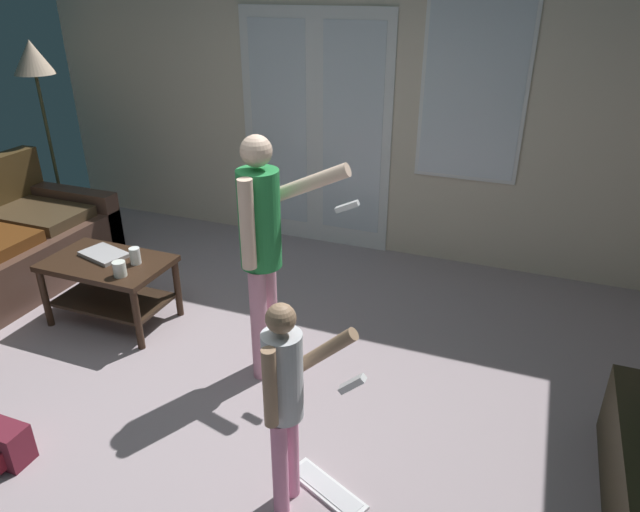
{
  "coord_description": "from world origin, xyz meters",
  "views": [
    {
      "loc": [
        1.74,
        -2.26,
        2.28
      ],
      "look_at": [
        0.76,
        0.25,
        0.97
      ],
      "focal_mm": 32.22,
      "sensor_mm": 36.0,
      "label": 1
    }
  ],
  "objects_px": {
    "person_child": "(286,393)",
    "loose_keyboard": "(327,489)",
    "cup_near_edge": "(120,269)",
    "person_adult": "(263,239)",
    "laptop_closed": "(104,254)",
    "cup_by_laptop": "(135,256)",
    "floor_lamp": "(34,67)",
    "coffee_table": "(110,278)"
  },
  "relations": [
    {
      "from": "person_child",
      "to": "floor_lamp",
      "type": "xyz_separation_m",
      "value": [
        -3.44,
        2.24,
        0.9
      ]
    },
    {
      "from": "loose_keyboard",
      "to": "cup_by_laptop",
      "type": "height_order",
      "value": "cup_by_laptop"
    },
    {
      "from": "coffee_table",
      "to": "cup_by_laptop",
      "type": "relative_size",
      "value": 7.42
    },
    {
      "from": "person_adult",
      "to": "person_child",
      "type": "bearing_deg",
      "value": -58.88
    },
    {
      "from": "floor_lamp",
      "to": "cup_by_laptop",
      "type": "bearing_deg",
      "value": -32.74
    },
    {
      "from": "coffee_table",
      "to": "person_adult",
      "type": "relative_size",
      "value": 0.57
    },
    {
      "from": "coffee_table",
      "to": "cup_by_laptop",
      "type": "height_order",
      "value": "cup_by_laptop"
    },
    {
      "from": "coffee_table",
      "to": "floor_lamp",
      "type": "bearing_deg",
      "value": 142.78
    },
    {
      "from": "laptop_closed",
      "to": "loose_keyboard",
      "type": "bearing_deg",
      "value": -9.98
    },
    {
      "from": "loose_keyboard",
      "to": "cup_near_edge",
      "type": "xyz_separation_m",
      "value": [
        -1.77,
        0.76,
        0.53
      ]
    },
    {
      "from": "person_adult",
      "to": "loose_keyboard",
      "type": "bearing_deg",
      "value": -48.36
    },
    {
      "from": "laptop_closed",
      "to": "person_adult",
      "type": "bearing_deg",
      "value": 7.61
    },
    {
      "from": "laptop_closed",
      "to": "cup_by_laptop",
      "type": "bearing_deg",
      "value": 12.05
    },
    {
      "from": "floor_lamp",
      "to": "loose_keyboard",
      "type": "xyz_separation_m",
      "value": [
        3.59,
        -2.11,
        -1.55
      ]
    },
    {
      "from": "cup_by_laptop",
      "to": "cup_near_edge",
      "type": "bearing_deg",
      "value": -83.98
    },
    {
      "from": "floor_lamp",
      "to": "laptop_closed",
      "type": "bearing_deg",
      "value": -37.08
    },
    {
      "from": "laptop_closed",
      "to": "cup_by_laptop",
      "type": "height_order",
      "value": "cup_by_laptop"
    },
    {
      "from": "person_child",
      "to": "loose_keyboard",
      "type": "distance_m",
      "value": 0.68
    },
    {
      "from": "floor_lamp",
      "to": "coffee_table",
      "type": "bearing_deg",
      "value": -37.22
    },
    {
      "from": "coffee_table",
      "to": "laptop_closed",
      "type": "relative_size",
      "value": 2.64
    },
    {
      "from": "person_adult",
      "to": "laptop_closed",
      "type": "distance_m",
      "value": 1.45
    },
    {
      "from": "loose_keyboard",
      "to": "laptop_closed",
      "type": "distance_m",
      "value": 2.34
    },
    {
      "from": "floor_lamp",
      "to": "cup_by_laptop",
      "type": "distance_m",
      "value": 2.37
    },
    {
      "from": "person_child",
      "to": "coffee_table",
      "type": "bearing_deg",
      "value": 150.87
    },
    {
      "from": "loose_keyboard",
      "to": "laptop_closed",
      "type": "xyz_separation_m",
      "value": [
        -2.07,
        0.96,
        0.49
      ]
    },
    {
      "from": "coffee_table",
      "to": "floor_lamp",
      "type": "height_order",
      "value": "floor_lamp"
    },
    {
      "from": "coffee_table",
      "to": "floor_lamp",
      "type": "relative_size",
      "value": 0.48
    },
    {
      "from": "person_child",
      "to": "laptop_closed",
      "type": "bearing_deg",
      "value": 150.42
    },
    {
      "from": "loose_keyboard",
      "to": "cup_by_laptop",
      "type": "bearing_deg",
      "value": 151.99
    },
    {
      "from": "cup_by_laptop",
      "to": "laptop_closed",
      "type": "bearing_deg",
      "value": 177.09
    },
    {
      "from": "coffee_table",
      "to": "laptop_closed",
      "type": "height_order",
      "value": "laptop_closed"
    },
    {
      "from": "person_child",
      "to": "cup_by_laptop",
      "type": "distance_m",
      "value": 1.97
    },
    {
      "from": "loose_keyboard",
      "to": "cup_near_edge",
      "type": "distance_m",
      "value": 1.99
    },
    {
      "from": "coffee_table",
      "to": "cup_near_edge",
      "type": "relative_size",
      "value": 8.4
    },
    {
      "from": "floor_lamp",
      "to": "cup_near_edge",
      "type": "xyz_separation_m",
      "value": [
        1.82,
        -1.35,
        -1.03
      ]
    },
    {
      "from": "person_adult",
      "to": "cup_by_laptop",
      "type": "distance_m",
      "value": 1.16
    },
    {
      "from": "person_adult",
      "to": "cup_by_laptop",
      "type": "xyz_separation_m",
      "value": [
        -1.09,
        0.16,
        -0.38
      ]
    },
    {
      "from": "person_child",
      "to": "laptop_closed",
      "type": "xyz_separation_m",
      "value": [
        -1.93,
        1.09,
        -0.16
      ]
    },
    {
      "from": "person_child",
      "to": "loose_keyboard",
      "type": "bearing_deg",
      "value": 41.49
    },
    {
      "from": "coffee_table",
      "to": "person_child",
      "type": "distance_m",
      "value": 2.15
    },
    {
      "from": "coffee_table",
      "to": "laptop_closed",
      "type": "xyz_separation_m",
      "value": [
        -0.07,
        0.06,
        0.15
      ]
    },
    {
      "from": "person_adult",
      "to": "loose_keyboard",
      "type": "height_order",
      "value": "person_adult"
    }
  ]
}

